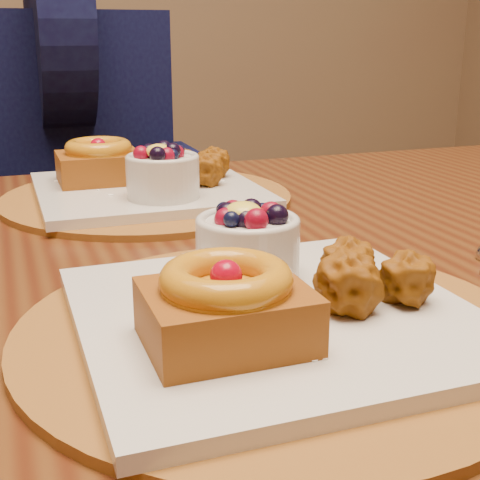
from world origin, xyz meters
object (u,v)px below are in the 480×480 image
chair_far (116,277)px  diner (63,108)px  place_setting_near (270,303)px  dining_table (194,317)px  place_setting_far (145,183)px

chair_far → diner: (-0.09, -0.02, 0.36)m
place_setting_near → dining_table: bearing=89.4°
place_setting_far → chair_far: size_ratio=0.45×
place_setting_far → diner: size_ratio=0.49×
place_setting_far → diner: diner is taller
dining_table → place_setting_far: (-0.00, 0.22, 0.10)m
chair_far → diner: size_ratio=1.08×
place_setting_near → place_setting_far: (-0.00, 0.43, 0.00)m
place_setting_far → dining_table: bearing=-89.3°
chair_far → place_setting_near: bearing=-112.2°
place_setting_far → chair_far: chair_far is taller
dining_table → diner: size_ratio=2.05×
place_setting_far → diner: (-0.05, 0.49, 0.05)m
place_setting_near → chair_far: chair_far is taller
place_setting_near → chair_far: (0.03, 0.93, -0.31)m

